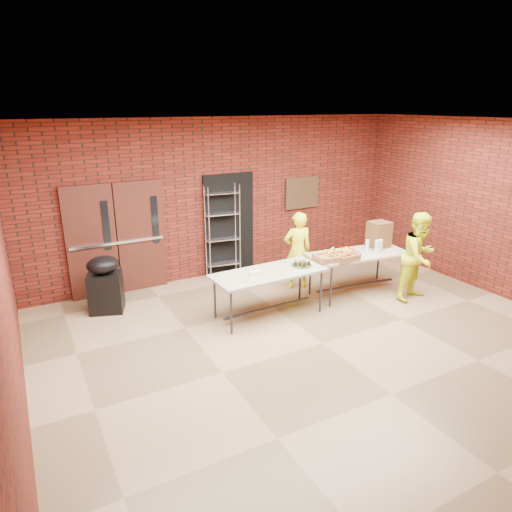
{
  "coord_description": "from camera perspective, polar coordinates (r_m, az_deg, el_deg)",
  "views": [
    {
      "loc": [
        -3.78,
        -4.89,
        3.45
      ],
      "look_at": [
        -0.38,
        1.4,
        1.04
      ],
      "focal_mm": 32.0,
      "sensor_mm": 36.0,
      "label": 1
    }
  ],
  "objects": [
    {
      "name": "wire_rack",
      "position": [
        9.33,
        -4.17,
        3.06
      ],
      "size": [
        0.72,
        0.33,
        1.91
      ],
      "primitive_type": null,
      "rotation": [
        0.0,
        0.0,
        -0.14
      ],
      "color": "silver",
      "rests_on": "room"
    },
    {
      "name": "volunteer_woman",
      "position": [
        8.76,
        5.2,
        0.67
      ],
      "size": [
        0.62,
        0.48,
        1.52
      ],
      "primitive_type": "imported",
      "rotation": [
        0.0,
        0.0,
        2.92
      ],
      "color": "#EFF91B",
      "rests_on": "room"
    },
    {
      "name": "muffin_tray",
      "position": [
        7.88,
        5.71,
        -0.9
      ],
      "size": [
        0.36,
        0.36,
        0.09
      ],
      "color": "#154F1C",
      "rests_on": "table_left"
    },
    {
      "name": "table_right",
      "position": [
        8.76,
        12.58,
        -0.04
      ],
      "size": [
        1.97,
        0.98,
        0.78
      ],
      "rotation": [
        0.0,
        0.0,
        -0.11
      ],
      "color": "tan",
      "rests_on": "room"
    },
    {
      "name": "cup_stack_front",
      "position": [
        8.77,
        14.89,
        1.12
      ],
      "size": [
        0.08,
        0.08,
        0.25
      ],
      "primitive_type": "cylinder",
      "color": "silver",
      "rests_on": "table_right"
    },
    {
      "name": "basket_bananas",
      "position": [
        8.19,
        9.0,
        -0.2
      ],
      "size": [
        0.45,
        0.35,
        0.14
      ],
      "color": "#A07040",
      "rests_on": "table_right"
    },
    {
      "name": "basket_apples",
      "position": [
        8.3,
        10.98,
        -0.03
      ],
      "size": [
        0.46,
        0.36,
        0.14
      ],
      "color": "#A07040",
      "rests_on": "table_right"
    },
    {
      "name": "bronze_plaque",
      "position": [
        10.27,
        5.79,
        7.87
      ],
      "size": [
        0.85,
        0.04,
        0.7
      ],
      "primitive_type": "cube",
      "color": "#3D2E18",
      "rests_on": "room"
    },
    {
      "name": "cup_stack_mid",
      "position": [
        8.88,
        15.26,
        1.26
      ],
      "size": [
        0.08,
        0.08,
        0.24
      ],
      "primitive_type": "cylinder",
      "color": "silver",
      "rests_on": "table_right"
    },
    {
      "name": "table_left",
      "position": [
        7.59,
        1.6,
        -2.45
      ],
      "size": [
        1.94,
        0.87,
        0.79
      ],
      "rotation": [
        0.0,
        0.0,
        0.04
      ],
      "color": "tan",
      "rests_on": "room"
    },
    {
      "name": "coffee_dispenser",
      "position": [
        9.15,
        15.11,
        2.63
      ],
      "size": [
        0.38,
        0.34,
        0.5
      ],
      "primitive_type": "cube",
      "color": "brown",
      "rests_on": "table_right"
    },
    {
      "name": "cup_stack_back",
      "position": [
        8.88,
        13.73,
        1.3
      ],
      "size": [
        0.07,
        0.07,
        0.21
      ],
      "primitive_type": "cylinder",
      "color": "silver",
      "rests_on": "table_right"
    },
    {
      "name": "covered_grill",
      "position": [
        8.24,
        -18.35,
        -3.35
      ],
      "size": [
        0.67,
        0.61,
        1.0
      ],
      "rotation": [
        0.0,
        0.0,
        -0.34
      ],
      "color": "black",
      "rests_on": "room"
    },
    {
      "name": "room",
      "position": [
        6.45,
        8.91,
        1.74
      ],
      "size": [
        8.08,
        7.08,
        3.28
      ],
      "color": "brown",
      "rests_on": "ground"
    },
    {
      "name": "basket_oranges",
      "position": [
        8.53,
        11.09,
        0.41
      ],
      "size": [
        0.4,
        0.31,
        0.13
      ],
      "color": "#A07040",
      "rests_on": "table_right"
    },
    {
      "name": "napkin_box",
      "position": [
        7.42,
        -0.15,
        -2.14
      ],
      "size": [
        0.19,
        0.13,
        0.06
      ],
      "primitive_type": "cube",
      "color": "silver",
      "rests_on": "table_left"
    },
    {
      "name": "dark_doorway",
      "position": [
        9.51,
        -3.4,
        3.99
      ],
      "size": [
        1.1,
        0.06,
        2.1
      ],
      "primitive_type": "cube",
      "color": "black",
      "rests_on": "room"
    },
    {
      "name": "double_doors",
      "position": [
        8.81,
        -16.98,
        2.01
      ],
      "size": [
        1.78,
        0.12,
        2.1
      ],
      "color": "#3F1812",
      "rests_on": "room"
    },
    {
      "name": "volunteer_man",
      "position": [
        8.74,
        19.73,
        -0.06
      ],
      "size": [
        0.89,
        0.75,
        1.62
      ],
      "primitive_type": "imported",
      "rotation": [
        0.0,
        0.0,
        0.19
      ],
      "color": "#EFF91B",
      "rests_on": "room"
    }
  ]
}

